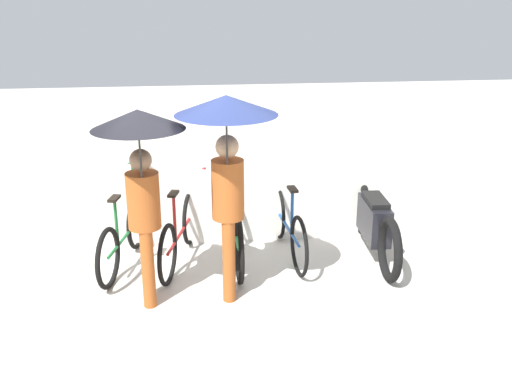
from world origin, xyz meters
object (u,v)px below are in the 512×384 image
at_px(pedestrian_center, 227,145).
at_px(pedestrian_leading, 141,162).
at_px(parked_bicycle_1, 180,233).
at_px(motorcycle, 374,222).
at_px(parked_bicycle_2, 235,228).
at_px(parked_bicycle_3, 288,226).
at_px(parked_bicycle_0, 123,237).

bearing_deg(pedestrian_center, pedestrian_leading, 5.70).
height_order(parked_bicycle_1, motorcycle, parked_bicycle_1).
xyz_separation_m(parked_bicycle_2, pedestrian_center, (-0.14, -0.95, 1.24)).
distance_m(parked_bicycle_3, pedestrian_center, 1.80).
distance_m(parked_bicycle_3, motorcycle, 1.03).
xyz_separation_m(pedestrian_center, motorcycle, (1.80, 0.90, -1.23)).
bearing_deg(parked_bicycle_1, pedestrian_leading, 176.42).
bearing_deg(parked_bicycle_3, motorcycle, -99.86).
distance_m(parked_bicycle_1, pedestrian_center, 1.68).
height_order(parked_bicycle_1, parked_bicycle_3, parked_bicycle_3).
xyz_separation_m(pedestrian_leading, pedestrian_center, (0.80, 0.01, 0.13)).
xyz_separation_m(parked_bicycle_2, motorcycle, (1.66, -0.05, 0.02)).
bearing_deg(parked_bicycle_2, motorcycle, -91.38).
bearing_deg(pedestrian_leading, parked_bicycle_0, -75.56).
bearing_deg(parked_bicycle_0, pedestrian_center, -117.23).
height_order(parked_bicycle_3, pedestrian_center, pedestrian_center).
relative_size(parked_bicycle_2, parked_bicycle_3, 1.05).
height_order(pedestrian_center, motorcycle, pedestrian_center).
bearing_deg(parked_bicycle_2, pedestrian_center, 171.86).
distance_m(parked_bicycle_0, parked_bicycle_3, 1.92).
distance_m(parked_bicycle_2, parked_bicycle_3, 0.64).
xyz_separation_m(parked_bicycle_2, pedestrian_leading, (-0.94, -0.96, 1.12)).
bearing_deg(parked_bicycle_1, motorcycle, -78.23).
height_order(parked_bicycle_1, pedestrian_leading, pedestrian_leading).
bearing_deg(parked_bicycle_3, pedestrian_leading, 119.44).
height_order(parked_bicycle_0, pedestrian_leading, pedestrian_leading).
relative_size(parked_bicycle_3, pedestrian_center, 0.83).
relative_size(parked_bicycle_1, parked_bicycle_3, 0.98).
xyz_separation_m(parked_bicycle_1, parked_bicycle_2, (0.64, -0.03, 0.03)).
height_order(parked_bicycle_0, motorcycle, parked_bicycle_0).
bearing_deg(parked_bicycle_0, pedestrian_leading, -148.19).
xyz_separation_m(parked_bicycle_1, parked_bicycle_3, (1.28, 0.04, 0.01)).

